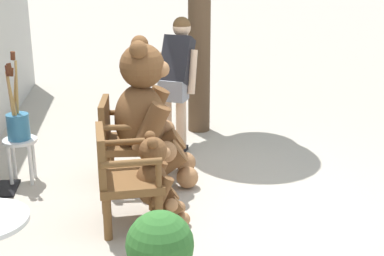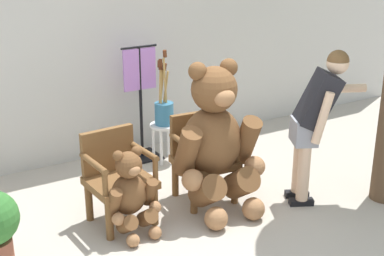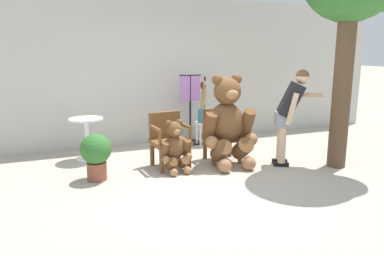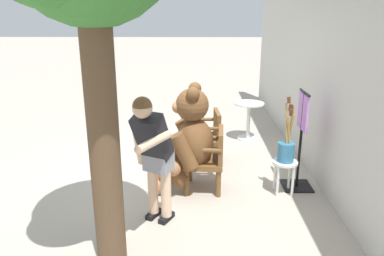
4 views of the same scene
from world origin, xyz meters
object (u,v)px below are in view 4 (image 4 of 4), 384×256
Objects in this scene: teddy_bear_large at (189,139)px; clothing_display_stand at (301,138)px; wooden_chair_left at (206,136)px; teddy_bear_small at (189,140)px; person_visitor at (153,149)px; white_stool at (284,169)px; wooden_chair_right at (208,157)px; round_side_table at (249,117)px; potted_plant at (192,119)px; brush_bucket at (286,148)px.

teddy_bear_large is 1.07× the size of clothing_display_stand.
wooden_chair_left is 0.29m from teddy_bear_small.
clothing_display_stand is at bearing 55.64° from wooden_chair_left.
person_visitor is 3.35× the size of white_stool.
wooden_chair_right is 0.56× the size of person_visitor.
white_stool is 0.64× the size of round_side_table.
person_visitor is 1.13× the size of clothing_display_stand.
potted_plant is at bearing 179.30° from teddy_bear_large.
teddy_bear_large reaches higher than teddy_bear_small.
teddy_bear_large is at bearing -15.91° from wooden_chair_left.
white_stool is at bearing 51.62° from teddy_bear_small.
wooden_chair_left is 1.19× the size of round_side_table.
potted_plant is (-2.20, -1.25, 0.04)m from white_stool.
brush_bucket is (0.12, 1.02, 0.19)m from wooden_chair_right.
wooden_chair_right reaches higher than teddy_bear_small.
round_side_table reaches higher than white_stool.
wooden_chair_left is 1.46m from white_stool.
person_visitor is at bearing -19.35° from wooden_chair_left.
round_side_table is at bearing 153.86° from person_visitor.
teddy_bear_small is 1.19× the size of potted_plant.
wooden_chair_left is 1.19m from potted_plant.
wooden_chair_right is at bearing 144.38° from person_visitor.
potted_plant is 2.53m from clothing_display_stand.
wooden_chair_left reaches higher than teddy_bear_small.
brush_bucket is (1.04, 1.02, 0.19)m from wooden_chair_left.
teddy_bear_small is 1.12× the size of round_side_table.
wooden_chair_left is 0.98× the size of brush_bucket.
wooden_chair_left is 0.98m from teddy_bear_large.
teddy_bear_large reaches higher than wooden_chair_left.
clothing_display_stand reaches higher than potted_plant.
clothing_display_stand reaches higher than round_side_table.
wooden_chair_left reaches higher than white_stool.
wooden_chair_left is at bearing -35.23° from round_side_table.
person_visitor is 2.14× the size of round_side_table.
wooden_chair_right reaches higher than round_side_table.
person_visitor reaches higher than wooden_chair_right.
potted_plant is (-1.16, -0.23, -0.07)m from wooden_chair_left.
person_visitor is at bearing -63.22° from clothing_display_stand.
round_side_table is at bearing -168.17° from clothing_display_stand.
wooden_chair_right is 0.59× the size of teddy_bear_large.
person_visitor reaches higher than brush_bucket.
white_stool is 0.68× the size of potted_plant.
round_side_table is (-2.21, -0.19, 0.09)m from white_stool.
white_stool is at bearing 29.62° from potted_plant.
wooden_chair_right is 1.18m from person_visitor.
teddy_bear_large is at bearing 1.57° from teddy_bear_small.
white_stool is (1.04, 1.02, -0.11)m from wooden_chair_left.
brush_bucket reaches higher than white_stool.
person_visitor is at bearing -65.07° from brush_bucket.
person_visitor is at bearing -7.68° from potted_plant.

